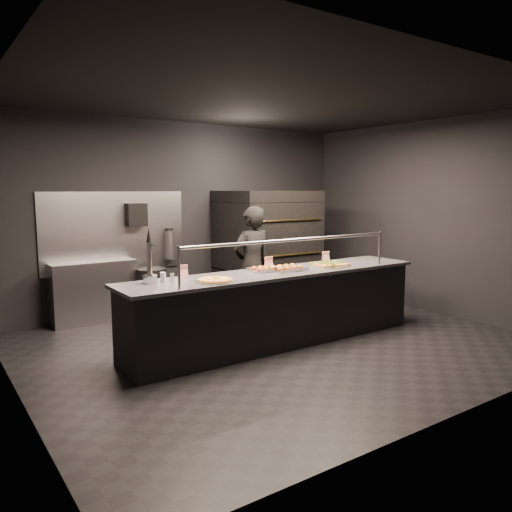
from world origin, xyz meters
The scene contains 15 objects.
room centered at (-0.02, 0.05, 1.50)m, with size 6.04×6.00×3.00m.
service_counter centered at (0.00, 0.00, 0.46)m, with size 4.10×0.78×1.37m.
pizza_oven centered at (1.20, 1.90, 0.97)m, with size 1.50×1.23×1.91m.
prep_shelf centered at (-1.60, 2.32, 0.45)m, with size 1.20×0.35×0.90m, color #99999E.
towel_dispenser centered at (-0.90, 2.39, 1.55)m, with size 0.30×0.20×0.35m, color black.
fire_extinguisher centered at (-0.35, 2.40, 1.06)m, with size 0.14×0.14×0.51m.
beer_tap centered at (-1.62, 0.17, 1.09)m, with size 0.16×0.22×0.61m.
round_pizza centered at (-0.99, -0.15, 0.94)m, with size 0.45×0.45×0.03m.
slider_tray_a centered at (-0.10, 0.12, 0.94)m, with size 0.46×0.39×0.06m.
slider_tray_b centered at (0.13, -0.01, 0.95)m, with size 0.48×0.38×0.07m.
square_pizza centered at (0.85, -0.02, 0.94)m, with size 0.52×0.52×0.05m.
condiment_jar centered at (-1.44, 0.16, 0.97)m, with size 0.16×0.06×0.11m.
tent_cards centered at (-0.02, 0.28, 1.00)m, with size 2.34×0.04×0.15m.
trash_bin centered at (-0.81, 2.08, 0.38)m, with size 0.45×0.45×0.76m, color black.
worker centered at (0.25, 0.95, 0.85)m, with size 0.62×0.41×1.70m, color black.
Camera 1 is at (-3.71, -4.88, 1.94)m, focal length 35.00 mm.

